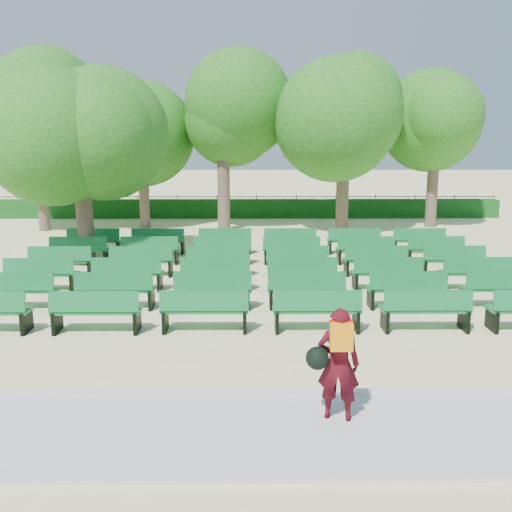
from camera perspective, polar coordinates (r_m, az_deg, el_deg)
The scene contains 9 objects.
ground at distance 14.78m, azimuth -3.18°, elevation -3.41°, with size 120.00×120.00×0.00m, color beige.
paving at distance 7.87m, azimuth -5.69°, elevation -17.23°, with size 30.00×2.20×0.06m, color silver.
curb at distance 8.88m, azimuth -5.03°, elevation -13.55°, with size 30.00×0.12×0.10m, color silver.
hedge at distance 28.47m, azimuth -1.94°, elevation 4.76°, with size 26.00×0.70×0.90m, color #145019.
fence at distance 28.93m, azimuth -1.91°, elevation 3.97°, with size 26.00×0.10×1.02m, color black, non-canonical shape.
tree_line at distance 24.57m, azimuth -2.15°, elevation 2.61°, with size 21.80×6.80×7.04m, color #2D741F, non-canonical shape.
bench_array at distance 15.53m, azimuth 0.23°, elevation -2.31°, with size 1.78×0.58×1.12m.
tree_among at distance 18.31m, azimuth -17.27°, elevation 12.38°, with size 4.37×4.37×6.23m.
person at distance 7.87m, azimuth 8.08°, elevation -10.49°, with size 0.77×0.50×1.57m.
Camera 1 is at (0.68, -14.27, 3.81)m, focal length 40.00 mm.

